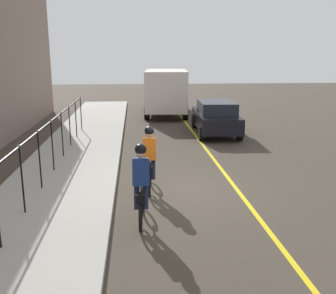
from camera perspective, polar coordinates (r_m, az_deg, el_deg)
name	(u,v)px	position (r m, az deg, el deg)	size (l,w,h in m)	color
ground_plane	(180,191)	(10.81, 1.84, -6.50)	(80.00, 80.00, 0.00)	#41382E
lane_line_centre	(237,189)	(11.10, 10.12, -6.14)	(36.00, 0.12, 0.01)	yellow
sidewalk	(56,192)	(10.93, -16.26, -6.41)	(40.00, 3.20, 0.15)	#A7A499
iron_fence	(46,140)	(11.62, -17.67, 1.04)	(15.15, 0.04, 1.60)	black
cyclist_lead	(150,159)	(10.54, -2.75, -1.84)	(1.71, 0.38, 1.83)	black
cyclist_follow	(141,184)	(8.56, -4.00, -5.52)	(1.71, 0.38, 1.83)	black
patrol_sedan	(216,117)	(18.42, 7.08, 4.45)	(4.48, 2.09, 1.58)	black
box_truck_background	(166,90)	(24.23, -0.28, 8.45)	(6.87, 2.96, 2.78)	silver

